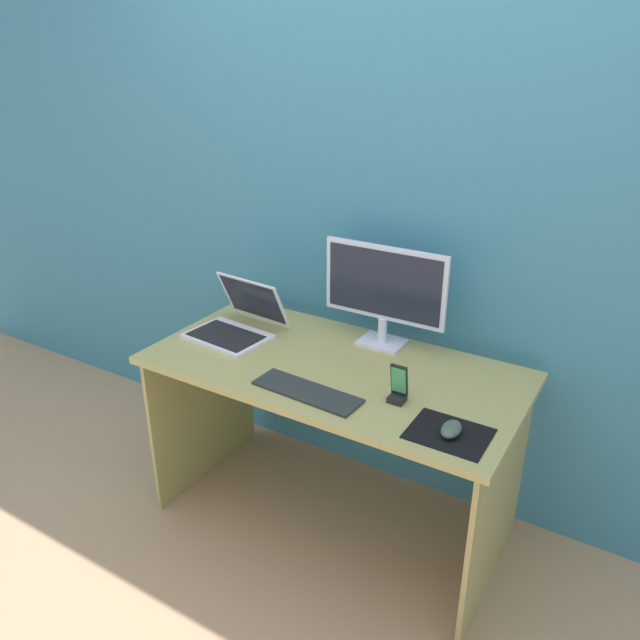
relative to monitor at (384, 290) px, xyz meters
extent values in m
plane|color=tan|center=(-0.08, -0.26, -0.99)|extent=(8.00, 8.00, 0.00)
cube|color=teal|center=(-0.08, 0.17, 0.26)|extent=(6.00, 0.04, 2.50)
cube|color=tan|center=(-0.08, -0.26, -0.25)|extent=(1.43, 0.72, 0.03)
cube|color=tan|center=(-0.75, -0.26, -0.62)|extent=(0.02, 0.68, 0.72)
cube|color=tan|center=(0.60, -0.26, -0.62)|extent=(0.02, 0.68, 0.72)
cube|color=white|center=(0.00, 0.00, -0.23)|extent=(0.18, 0.14, 0.01)
cylinder|color=white|center=(0.00, 0.00, -0.17)|extent=(0.04, 0.04, 0.10)
cube|color=white|center=(0.00, 0.00, 0.03)|extent=(0.52, 0.02, 0.30)
cube|color=#1E2333|center=(0.00, -0.01, 0.03)|extent=(0.48, 0.00, 0.26)
cube|color=white|center=(-0.57, -0.29, -0.23)|extent=(0.35, 0.26, 0.02)
cube|color=black|center=(-0.57, -0.30, -0.22)|extent=(0.31, 0.20, 0.00)
cube|color=white|center=(-0.55, -0.12, -0.12)|extent=(0.34, 0.13, 0.21)
cube|color=#1E2333|center=(-0.56, -0.13, -0.11)|extent=(0.31, 0.11, 0.18)
cube|color=#292E2C|center=(-0.05, -0.49, -0.23)|extent=(0.41, 0.15, 0.01)
cube|color=black|center=(0.46, -0.47, -0.23)|extent=(0.25, 0.20, 0.00)
ellipsoid|color=#445649|center=(0.47, -0.47, -0.21)|extent=(0.06, 0.10, 0.04)
cube|color=black|center=(0.24, -0.38, -0.23)|extent=(0.06, 0.05, 0.02)
cube|color=black|center=(0.24, -0.37, -0.16)|extent=(0.06, 0.03, 0.12)
cube|color=#4CB266|center=(0.24, -0.37, -0.16)|extent=(0.05, 0.02, 0.10)
camera|label=1|loc=(0.95, -2.06, 0.88)|focal=34.60mm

